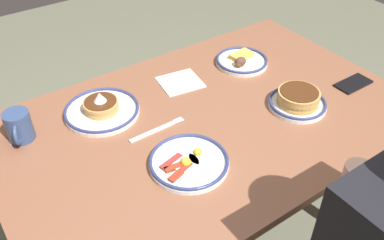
# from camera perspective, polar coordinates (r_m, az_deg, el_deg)

# --- Properties ---
(dining_table) EXTENTS (1.39, 0.89, 0.75)m
(dining_table) POSITION_cam_1_polar(r_m,az_deg,el_deg) (1.47, 2.03, -2.65)
(dining_table) COLOR brown
(dining_table) RESTS_ON ground_plane
(plate_near_main) EXTENTS (0.21, 0.21, 0.05)m
(plate_near_main) POSITION_cam_1_polar(r_m,az_deg,el_deg) (1.70, 6.78, 8.02)
(plate_near_main) COLOR silver
(plate_near_main) RESTS_ON dining_table
(plate_center_pancakes) EXTENTS (0.24, 0.24, 0.04)m
(plate_center_pancakes) POSITION_cam_1_polar(r_m,az_deg,el_deg) (1.23, -0.42, -5.75)
(plate_center_pancakes) COLOR white
(plate_center_pancakes) RESTS_ON dining_table
(plate_far_companion) EXTENTS (0.26, 0.26, 0.09)m
(plate_far_companion) POSITION_cam_1_polar(r_m,az_deg,el_deg) (1.45, -12.24, 1.46)
(plate_far_companion) COLOR silver
(plate_far_companion) RESTS_ON dining_table
(plate_far_side) EXTENTS (0.20, 0.20, 0.06)m
(plate_far_side) POSITION_cam_1_polar(r_m,az_deg,el_deg) (1.49, 14.25, 2.61)
(plate_far_side) COLOR silver
(plate_far_side) RESTS_ON dining_table
(coffee_mug) EXTENTS (0.08, 0.11, 0.10)m
(coffee_mug) POSITION_cam_1_polar(r_m,az_deg,el_deg) (1.40, -22.59, -0.79)
(coffee_mug) COLOR #334772
(coffee_mug) RESTS_ON dining_table
(cell_phone) EXTENTS (0.14, 0.07, 0.01)m
(cell_phone) POSITION_cam_1_polar(r_m,az_deg,el_deg) (1.68, 21.16, 4.66)
(cell_phone) COLOR black
(cell_phone) RESTS_ON dining_table
(paper_napkin) EXTENTS (0.17, 0.16, 0.00)m
(paper_napkin) POSITION_cam_1_polar(r_m,az_deg,el_deg) (1.58, -1.61, 5.19)
(paper_napkin) COLOR white
(paper_napkin) RESTS_ON dining_table
(fork_near) EXTENTS (0.20, 0.02, 0.01)m
(fork_near) POSITION_cam_1_polar(r_m,az_deg,el_deg) (1.36, -4.73, -1.32)
(fork_near) COLOR silver
(fork_near) RESTS_ON dining_table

